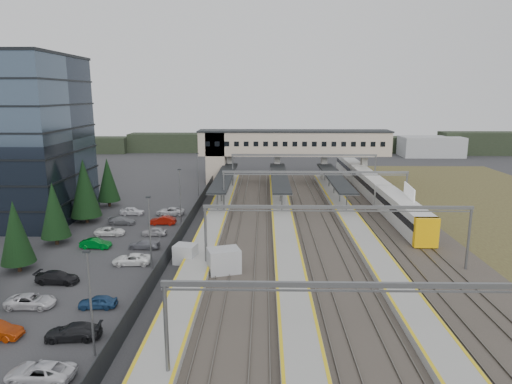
{
  "coord_description": "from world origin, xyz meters",
  "views": [
    {
      "loc": [
        4.28,
        -54.65,
        18.63
      ],
      "look_at": [
        3.0,
        13.38,
        4.0
      ],
      "focal_mm": 32.0,
      "sensor_mm": 36.0,
      "label": 1
    }
  ],
  "objects_px": {
    "relay_cabin_far": "(185,254)",
    "relay_cabin_near": "(224,261)",
    "footbridge": "(281,146)",
    "train": "(370,185)",
    "billboard": "(409,198)"
  },
  "relations": [
    {
      "from": "relay_cabin_near",
      "to": "train",
      "type": "xyz_separation_m",
      "value": [
        23.96,
        38.38,
        0.75
      ]
    },
    {
      "from": "footbridge",
      "to": "billboard",
      "type": "height_order",
      "value": "footbridge"
    },
    {
      "from": "relay_cabin_far",
      "to": "relay_cabin_near",
      "type": "bearing_deg",
      "value": -32.95
    },
    {
      "from": "relay_cabin_near",
      "to": "train",
      "type": "height_order",
      "value": "train"
    },
    {
      "from": "relay_cabin_far",
      "to": "train",
      "type": "xyz_separation_m",
      "value": [
        28.55,
        35.4,
        1.03
      ]
    },
    {
      "from": "relay_cabin_near",
      "to": "billboard",
      "type": "xyz_separation_m",
      "value": [
        25.21,
        19.4,
        2.53
      ]
    },
    {
      "from": "relay_cabin_near",
      "to": "relay_cabin_far",
      "type": "bearing_deg",
      "value": 147.05
    },
    {
      "from": "relay_cabin_near",
      "to": "footbridge",
      "type": "bearing_deg",
      "value": 81.5
    },
    {
      "from": "relay_cabin_far",
      "to": "train",
      "type": "relative_size",
      "value": 0.04
    },
    {
      "from": "relay_cabin_near",
      "to": "relay_cabin_far",
      "type": "distance_m",
      "value": 5.47
    },
    {
      "from": "relay_cabin_far",
      "to": "billboard",
      "type": "distance_m",
      "value": 34.14
    },
    {
      "from": "footbridge",
      "to": "billboard",
      "type": "bearing_deg",
      "value": -61.17
    },
    {
      "from": "relay_cabin_near",
      "to": "relay_cabin_far",
      "type": "relative_size",
      "value": 1.4
    },
    {
      "from": "footbridge",
      "to": "train",
      "type": "xyz_separation_m",
      "value": [
        16.3,
        -12.89,
        -5.82
      ]
    },
    {
      "from": "relay_cabin_far",
      "to": "billboard",
      "type": "xyz_separation_m",
      "value": [
        29.79,
        16.43,
        2.81
      ]
    }
  ]
}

